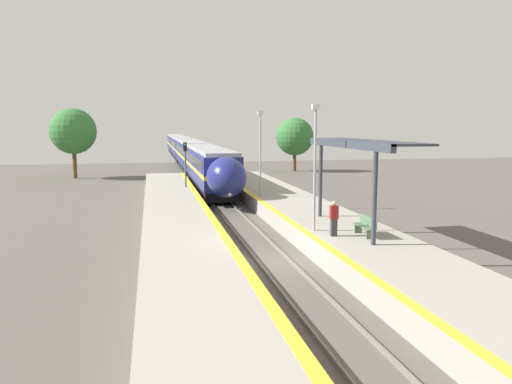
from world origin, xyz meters
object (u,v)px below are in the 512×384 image
(platform_bench, at_px, (366,225))
(railway_signal, at_px, (185,165))
(train, at_px, (187,150))
(lamppost_mid, at_px, (260,148))
(person_waiting, at_px, (334,218))
(lamppost_near, at_px, (315,160))

(platform_bench, height_order, railway_signal, railway_signal)
(train, height_order, lamppost_mid, lamppost_mid)
(train, height_order, platform_bench, train)
(person_waiting, bearing_deg, railway_signal, 105.24)
(platform_bench, relative_size, lamppost_near, 0.29)
(train, xyz_separation_m, lamppost_near, (2.38, -51.13, 2.05))
(lamppost_near, relative_size, lamppost_mid, 1.00)
(train, distance_m, person_waiting, 52.50)
(train, xyz_separation_m, lamppost_mid, (2.38, -39.31, 2.05))
(lamppost_near, bearing_deg, platform_bench, -38.39)
(person_waiting, bearing_deg, lamppost_near, 111.25)
(railway_signal, xyz_separation_m, lamppost_mid, (4.78, -6.28, 1.53))
(train, relative_size, platform_bench, 47.48)
(person_waiting, distance_m, railway_signal, 20.11)
(person_waiting, relative_size, railway_signal, 0.35)
(train, bearing_deg, lamppost_near, -87.33)
(train, distance_m, lamppost_near, 51.22)
(person_waiting, xyz_separation_m, lamppost_near, (-0.50, 1.29, 2.52))
(lamppost_near, bearing_deg, lamppost_mid, 90.00)
(person_waiting, bearing_deg, train, 93.15)
(train, height_order, railway_signal, railway_signal)
(platform_bench, bearing_deg, lamppost_near, 141.61)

